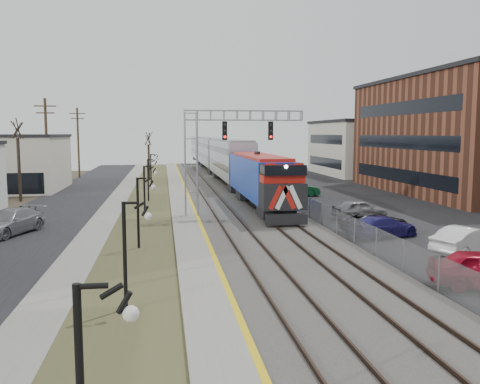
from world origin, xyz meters
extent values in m
cube|color=black|center=(-11.50, 35.00, 0.02)|extent=(7.00, 120.00, 0.04)
cube|color=gray|center=(-7.00, 35.00, 0.04)|extent=(2.00, 120.00, 0.08)
cube|color=#444B28|center=(-4.00, 35.00, 0.03)|extent=(4.00, 120.00, 0.06)
cube|color=gray|center=(-1.00, 35.00, 0.12)|extent=(2.00, 120.00, 0.24)
cube|color=#595651|center=(4.00, 35.00, 0.10)|extent=(8.00, 120.00, 0.20)
cube|color=black|center=(16.00, 35.00, 0.02)|extent=(16.00, 120.00, 0.04)
cube|color=gold|center=(-0.12, 35.00, 0.24)|extent=(0.24, 120.00, 0.01)
cube|color=#2D2119|center=(1.25, 35.00, 0.28)|extent=(0.08, 120.00, 0.15)
cube|color=#2D2119|center=(2.75, 35.00, 0.28)|extent=(0.08, 120.00, 0.15)
cube|color=#2D2119|center=(4.75, 35.00, 0.28)|extent=(0.08, 120.00, 0.15)
cube|color=#2D2119|center=(6.25, 35.00, 0.28)|extent=(0.08, 120.00, 0.15)
cube|color=#1539B1|center=(5.50, 31.00, 2.47)|extent=(3.00, 17.00, 4.25)
cube|color=black|center=(5.50, 22.30, 0.70)|extent=(2.80, 0.50, 0.70)
cube|color=#ADAFB8|center=(5.50, 51.30, 3.01)|extent=(3.00, 22.00, 5.33)
cube|color=#ADAFB8|center=(5.50, 74.10, 3.01)|extent=(3.00, 22.00, 5.33)
cube|color=#ADAFB8|center=(5.50, 96.90, 3.01)|extent=(3.00, 22.00, 5.33)
cube|color=gray|center=(-0.50, 28.00, 4.00)|extent=(1.00, 1.00, 8.00)
cube|color=gray|center=(3.50, 28.00, 7.75)|extent=(9.00, 0.80, 0.80)
cube|color=black|center=(2.00, 27.55, 6.60)|extent=(0.35, 0.25, 1.40)
cube|color=black|center=(5.50, 27.55, 6.60)|extent=(0.35, 0.25, 1.40)
cylinder|color=black|center=(-4.00, 8.00, 2.00)|extent=(0.14, 0.14, 4.00)
cylinder|color=black|center=(-4.00, 18.00, 2.00)|extent=(0.14, 0.14, 4.00)
cylinder|color=black|center=(-4.00, 28.00, 2.00)|extent=(0.14, 0.14, 4.00)
cylinder|color=black|center=(-4.00, 38.00, 2.00)|extent=(0.14, 0.14, 4.00)
cylinder|color=black|center=(-4.00, 50.00, 2.00)|extent=(0.14, 0.14, 4.00)
cylinder|color=#4C3823|center=(-14.50, 45.00, 5.00)|extent=(0.28, 0.28, 10.00)
cylinder|color=#4C3823|center=(-14.50, 65.00, 5.00)|extent=(0.28, 0.28, 10.00)
cube|color=gray|center=(8.20, 35.00, 0.80)|extent=(0.04, 120.00, 1.60)
cube|color=brown|center=(30.00, 40.00, 6.00)|extent=(16.00, 26.00, 12.00)
cube|color=beige|center=(30.00, 65.00, 4.00)|extent=(16.00, 18.00, 8.00)
cylinder|color=#382D23|center=(-16.00, 40.00, 2.97)|extent=(0.30, 0.30, 5.95)
cylinder|color=#382D23|center=(-4.50, 60.00, 2.45)|extent=(0.30, 0.30, 4.90)
imported|color=silver|center=(13.26, 13.85, 0.76)|extent=(4.84, 3.32, 1.51)
imported|color=black|center=(11.00, 20.74, 0.64)|extent=(5.04, 3.34, 1.29)
imported|color=navy|center=(10.76, 18.83, 0.66)|extent=(4.91, 3.15, 1.32)
imported|color=gray|center=(11.96, 25.66, 0.71)|extent=(4.37, 2.28, 1.42)
imported|color=#0E4722|center=(10.96, 39.74, 0.74)|extent=(4.61, 2.05, 1.47)
imported|color=gray|center=(-12.30, 23.26, 0.80)|extent=(4.02, 5.92, 1.59)
camera|label=1|loc=(-2.58, -10.26, 6.41)|focal=38.00mm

